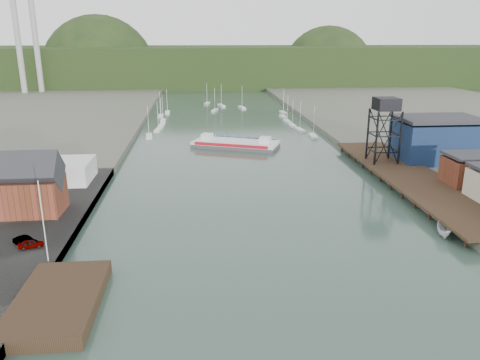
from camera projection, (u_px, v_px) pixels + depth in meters
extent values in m
plane|color=#2A4137|center=(288.00, 296.00, 60.71)|extent=(600.00, 600.00, 0.00)
cube|color=slate|center=(23.00, 239.00, 76.02)|extent=(16.00, 80.00, 1.60)
cube|color=black|center=(58.00, 301.00, 57.91)|extent=(10.00, 18.00, 1.80)
cube|color=black|center=(411.00, 177.00, 106.25)|extent=(14.00, 70.00, 0.50)
cylinder|color=black|center=(385.00, 182.00, 106.04)|extent=(0.60, 0.60, 2.20)
cylinder|color=black|center=(436.00, 180.00, 107.09)|extent=(0.60, 0.60, 2.20)
cube|color=#562A18|center=(28.00, 196.00, 84.19)|extent=(12.00, 8.00, 6.50)
cube|color=#2D2D33|center=(25.00, 172.00, 82.89)|extent=(12.20, 8.20, 2.40)
cube|color=silver|center=(50.00, 171.00, 103.35)|extent=(18.00, 12.00, 4.50)
cylinder|color=silver|center=(43.00, 222.00, 65.12)|extent=(0.16, 0.16, 12.00)
cylinder|color=black|center=(376.00, 139.00, 113.36)|extent=(0.50, 0.50, 13.00)
cylinder|color=black|center=(400.00, 138.00, 113.89)|extent=(0.50, 0.50, 13.00)
cylinder|color=black|center=(368.00, 134.00, 119.08)|extent=(0.50, 0.50, 13.00)
cylinder|color=black|center=(390.00, 134.00, 119.60)|extent=(0.50, 0.50, 13.00)
cube|color=black|center=(387.00, 104.00, 114.14)|extent=(5.50, 5.50, 3.00)
cube|color=#0D1C3B|center=(436.00, 141.00, 120.30)|extent=(20.00, 14.00, 10.00)
cube|color=#2D2D33|center=(439.00, 118.00, 118.57)|extent=(20.50, 14.50, 0.80)
cube|color=#562A18|center=(468.00, 173.00, 99.58)|extent=(9.00, 8.00, 6.00)
cube|color=silver|center=(149.00, 136.00, 157.14)|extent=(2.67, 7.65, 0.90)
cube|color=silver|center=(158.00, 130.00, 168.20)|extent=(2.81, 7.67, 0.90)
cube|color=silver|center=(162.00, 125.00, 176.70)|extent=(2.35, 7.59, 0.90)
cube|color=silver|center=(163.00, 121.00, 186.13)|extent=(2.01, 7.50, 0.90)
cube|color=silver|center=(161.00, 116.00, 197.64)|extent=(2.00, 7.50, 0.90)
cube|color=silver|center=(167.00, 112.00, 207.21)|extent=(2.16, 7.54, 0.90)
cube|color=silver|center=(313.00, 136.00, 157.33)|extent=(2.53, 7.62, 0.90)
cube|color=silver|center=(300.00, 130.00, 168.08)|extent=(2.76, 7.67, 0.90)
cube|color=silver|center=(292.00, 126.00, 176.35)|extent=(2.22, 7.56, 0.90)
cube|color=silver|center=(287.00, 121.00, 184.90)|extent=(2.18, 7.54, 0.90)
cube|color=silver|center=(283.00, 117.00, 195.50)|extent=(2.46, 7.61, 0.90)
cube|color=silver|center=(283.00, 113.00, 206.75)|extent=(2.48, 7.61, 0.90)
cube|color=silver|center=(215.00, 111.00, 212.71)|extent=(3.78, 7.76, 0.90)
cube|color=silver|center=(242.00, 108.00, 221.48)|extent=(3.31, 7.74, 0.90)
cube|color=silver|center=(221.00, 106.00, 228.28)|extent=(3.76, 7.76, 0.90)
cube|color=silver|center=(207.00, 103.00, 235.31)|extent=(3.40, 7.74, 0.90)
cylinder|color=#A3A39E|center=(18.00, 42.00, 261.37)|extent=(3.20, 3.20, 60.00)
cylinder|color=#A3A39E|center=(36.00, 41.00, 266.83)|extent=(3.20, 3.20, 60.00)
cube|color=black|center=(211.00, 66.00, 342.91)|extent=(500.00, 120.00, 28.00)
sphere|color=black|center=(100.00, 72.00, 337.08)|extent=(80.00, 80.00, 80.00)
sphere|color=black|center=(327.00, 73.00, 362.06)|extent=(70.00, 70.00, 70.00)
cube|color=#444446|center=(236.00, 146.00, 143.06)|extent=(27.66, 19.00, 1.03)
cube|color=silver|center=(236.00, 143.00, 142.79)|extent=(27.66, 19.00, 0.82)
cube|color=red|center=(230.00, 145.00, 137.97)|extent=(21.07, 8.46, 0.92)
cube|color=navy|center=(240.00, 139.00, 147.49)|extent=(21.07, 8.46, 0.92)
cube|color=silver|center=(207.00, 137.00, 144.92)|extent=(4.00, 4.00, 2.05)
cube|color=silver|center=(265.00, 140.00, 139.94)|extent=(4.00, 4.00, 2.05)
imported|color=silver|center=(444.00, 231.00, 78.67)|extent=(3.84, 5.83, 2.11)
imported|color=#999999|center=(31.00, 244.00, 70.85)|extent=(3.84, 2.21, 1.23)
imported|color=#999999|center=(26.00, 241.00, 71.74)|extent=(4.27, 3.25, 1.35)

